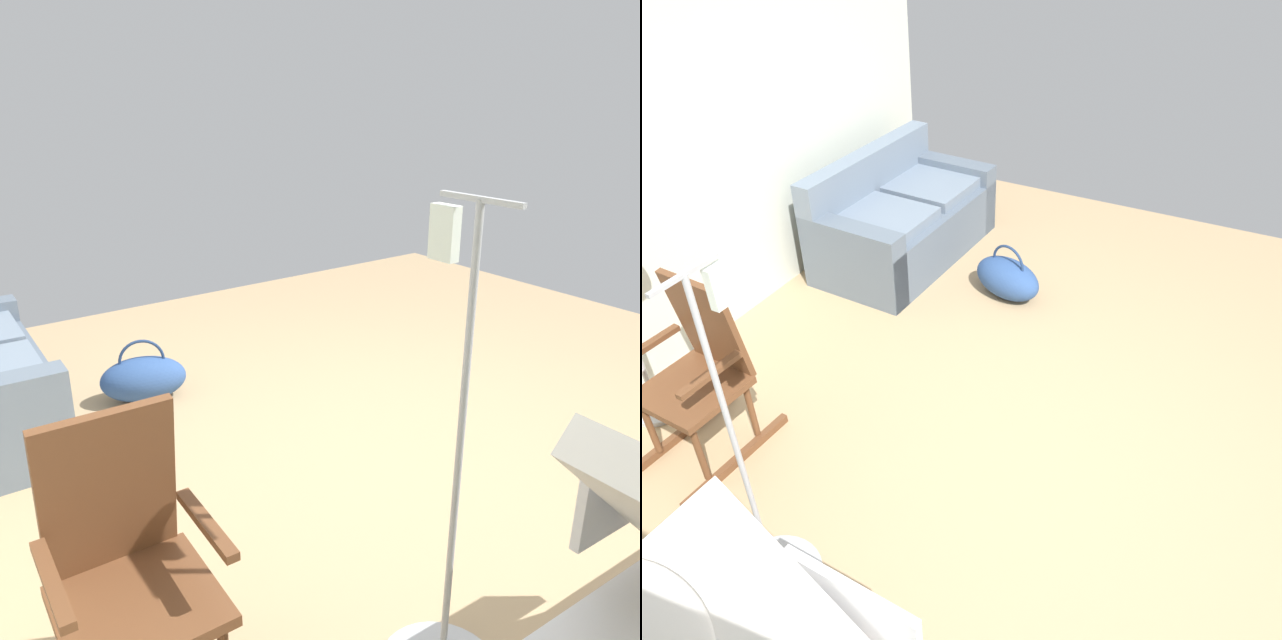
{
  "view_description": "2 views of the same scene",
  "coord_description": "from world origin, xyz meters",
  "views": [
    {
      "loc": [
        -2.38,
        2.37,
        1.94
      ],
      "look_at": [
        0.11,
        0.55,
        0.84
      ],
      "focal_mm": 35.63,
      "sensor_mm": 36.0,
      "label": 1
    },
    {
      "loc": [
        -2.38,
        -0.52,
        2.73
      ],
      "look_at": [
        0.12,
        0.77,
        0.69
      ],
      "focal_mm": 35.72,
      "sensor_mm": 36.0,
      "label": 2
    }
  ],
  "objects": [
    {
      "name": "duffel_bag",
      "position": [
        1.42,
        1.04,
        0.15
      ],
      "size": [
        0.47,
        0.63,
        0.43
      ],
      "color": "#2D4C84",
      "rests_on": "ground"
    },
    {
      "name": "rocking_chair",
      "position": [
        -0.73,
        1.9,
        0.5
      ],
      "size": [
        0.78,
        0.52,
        1.05
      ],
      "color": "brown",
      "rests_on": "ground"
    },
    {
      "name": "iv_pole",
      "position": [
        -1.27,
        1.03,
        0.25
      ],
      "size": [
        0.44,
        0.44,
        1.69
      ],
      "color": "#B2B5BA",
      "rests_on": "ground"
    },
    {
      "name": "back_wall",
      "position": [
        0.0,
        2.72,
        1.35
      ],
      "size": [
        5.57,
        0.1,
        2.7
      ],
      "primitive_type": "cube",
      "color": "silver",
      "rests_on": "ground"
    },
    {
      "name": "couch",
      "position": [
        1.6,
        2.08,
        0.31
      ],
      "size": [
        1.63,
        0.91,
        0.85
      ],
      "color": "slate",
      "rests_on": "ground"
    },
    {
      "name": "ground_plane",
      "position": [
        0.0,
        0.0,
        0.0
      ],
      "size": [
        6.71,
        6.71,
        0.0
      ],
      "primitive_type": "plane",
      "color": "tan"
    }
  ]
}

